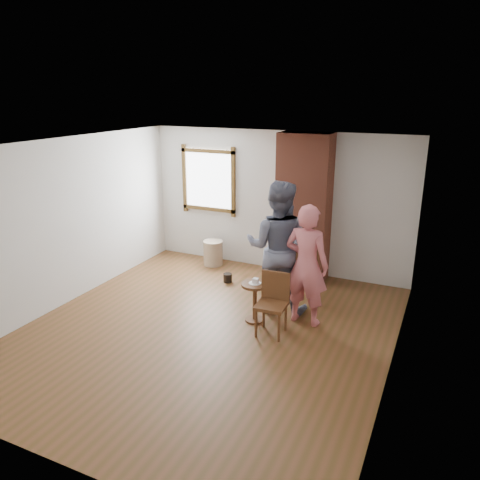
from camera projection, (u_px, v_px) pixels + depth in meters
name	position (u px, v px, depth m)	size (l,w,h in m)	color
ground	(207.00, 331.00, 6.66)	(5.50, 5.50, 0.00)	brown
room_shell	(221.00, 198.00, 6.65)	(5.04, 5.52, 2.62)	silver
brick_chimney	(304.00, 208.00, 8.18)	(0.90, 0.50, 2.60)	brown
stoneware_crock	(213.00, 253.00, 9.12)	(0.38, 0.38, 0.48)	tan
dark_pot	(228.00, 278.00, 8.34)	(0.16, 0.16, 0.16)	black
dining_chair_left	(273.00, 300.00, 6.50)	(0.43, 0.43, 0.87)	brown
dining_chair_right	(306.00, 269.00, 7.64)	(0.48, 0.48, 0.87)	brown
side_table	(255.00, 296.00, 6.83)	(0.40, 0.40, 0.60)	brown
cake_plate	(255.00, 283.00, 6.77)	(0.18, 0.18, 0.01)	white
cake_slice	(256.00, 281.00, 6.76)	(0.08, 0.07, 0.06)	white
man	(278.00, 247.00, 7.04)	(0.99, 0.77, 2.03)	#121732
person_pink	(306.00, 265.00, 6.66)	(0.65, 0.43, 1.79)	#DB6D76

